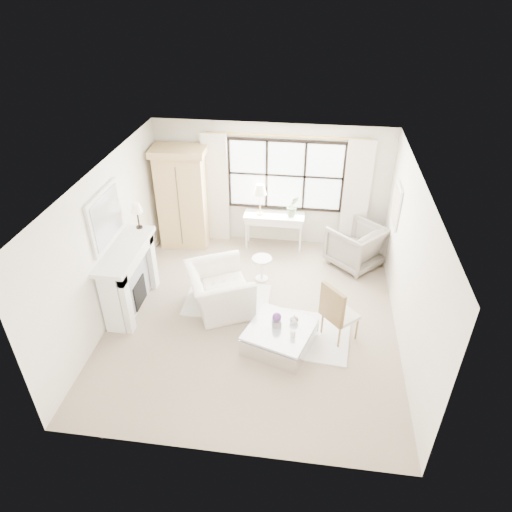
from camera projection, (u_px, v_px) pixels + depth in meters
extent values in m
plane|color=tan|center=(254.00, 316.00, 8.24)|extent=(5.50, 5.50, 0.00)
plane|color=white|center=(253.00, 177.00, 6.77)|extent=(5.50, 5.50, 0.00)
plane|color=beige|center=(271.00, 185.00, 9.79)|extent=(5.00, 0.00, 5.00)
plane|color=white|center=(220.00, 381.00, 5.21)|extent=(5.00, 0.00, 5.00)
plane|color=white|center=(109.00, 243.00, 7.79)|extent=(0.00, 5.50, 5.50)
plane|color=silver|center=(410.00, 265.00, 7.22)|extent=(0.00, 5.50, 5.50)
cube|color=silver|center=(285.00, 175.00, 9.61)|extent=(2.40, 0.02, 1.50)
cylinder|color=#BA9640|center=(287.00, 136.00, 9.08)|extent=(3.30, 0.04, 0.04)
cube|color=silver|center=(216.00, 189.00, 9.91)|extent=(0.55, 0.10, 2.47)
cube|color=silver|center=(356.00, 197.00, 9.57)|extent=(0.55, 0.10, 2.47)
cube|color=white|center=(127.00, 280.00, 8.17)|extent=(0.34, 1.50, 1.18)
cube|color=silver|center=(137.00, 283.00, 8.19)|extent=(0.03, 1.22, 0.97)
cube|color=black|center=(139.00, 293.00, 8.30)|extent=(0.06, 0.52, 0.50)
cube|color=white|center=(124.00, 250.00, 7.83)|extent=(0.58, 1.66, 0.08)
cube|color=silver|center=(105.00, 217.00, 7.52)|extent=(0.05, 1.15, 0.95)
cube|color=#B8BCC4|center=(107.00, 218.00, 7.51)|extent=(0.02, 1.00, 0.80)
cube|color=white|center=(397.00, 205.00, 8.53)|extent=(0.04, 0.62, 0.82)
cube|color=#BFAF94|center=(395.00, 205.00, 8.53)|extent=(0.01, 0.52, 0.72)
cylinder|color=black|center=(139.00, 227.00, 8.40)|extent=(0.12, 0.12, 0.03)
cylinder|color=black|center=(138.00, 219.00, 8.31)|extent=(0.03, 0.03, 0.30)
cone|color=#F9E9CB|center=(136.00, 207.00, 8.18)|extent=(0.22, 0.22, 0.18)
cube|color=tan|center=(183.00, 201.00, 9.82)|extent=(1.03, 0.65, 2.10)
cube|color=tan|center=(178.00, 151.00, 9.21)|extent=(1.16, 0.76, 0.14)
cube|color=white|center=(274.00, 220.00, 9.89)|extent=(1.24, 0.41, 0.14)
cube|color=white|center=(274.00, 216.00, 9.85)|extent=(1.30, 0.45, 0.06)
cylinder|color=#AD7E3C|center=(260.00, 213.00, 9.85)|extent=(0.14, 0.14, 0.03)
cylinder|color=#AD7E3C|center=(260.00, 203.00, 9.71)|extent=(0.02, 0.02, 0.46)
cone|color=#F2E6C6|center=(260.00, 189.00, 9.54)|extent=(0.28, 0.28, 0.22)
imported|color=#576F4A|center=(293.00, 206.00, 9.64)|extent=(0.30, 0.27, 0.48)
cylinder|color=white|center=(262.00, 278.00, 9.19)|extent=(0.26, 0.26, 0.03)
cylinder|color=white|center=(262.00, 269.00, 9.07)|extent=(0.06, 0.06, 0.44)
cylinder|color=silver|center=(262.00, 259.00, 8.94)|extent=(0.40, 0.40, 0.03)
cube|color=silver|center=(227.00, 300.00, 8.61)|extent=(1.58, 1.12, 0.03)
cube|color=white|center=(301.00, 334.00, 7.82)|extent=(1.74, 1.37, 0.03)
imported|color=white|center=(219.00, 290.00, 8.25)|extent=(1.48, 1.56, 0.79)
imported|color=gray|center=(356.00, 246.00, 9.43)|extent=(1.36, 1.36, 0.89)
cube|color=beige|center=(341.00, 315.00, 7.55)|extent=(0.66, 0.66, 0.07)
cube|color=olive|center=(332.00, 305.00, 7.27)|extent=(0.36, 0.39, 0.60)
cube|color=silver|center=(280.00, 338.00, 7.52)|extent=(1.26, 1.26, 0.32)
cube|color=silver|center=(280.00, 329.00, 7.41)|extent=(1.26, 1.26, 0.04)
cube|color=gray|center=(277.00, 323.00, 7.43)|extent=(0.17, 0.17, 0.11)
sphere|color=#5B2F76|center=(277.00, 317.00, 7.36)|extent=(0.15, 0.15, 0.15)
cylinder|color=white|center=(293.00, 334.00, 7.21)|extent=(0.08, 0.08, 0.12)
imported|color=silver|center=(294.00, 319.00, 7.47)|extent=(0.20, 0.20, 0.16)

